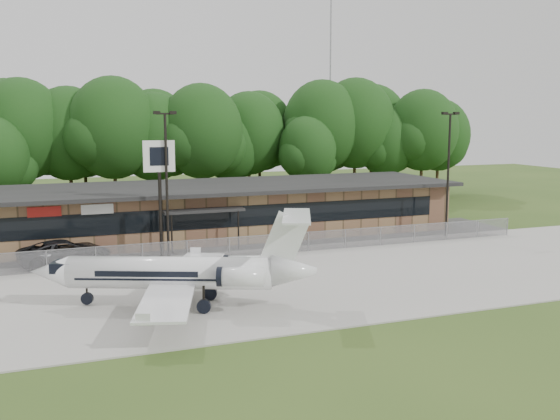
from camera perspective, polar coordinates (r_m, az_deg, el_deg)
name	(u,v)px	position (r m, az deg, el deg)	size (l,w,h in m)	color
ground	(335,322)	(30.72, 5.03, -10.20)	(160.00, 160.00, 0.00)	#304C1B
apron	(278,281)	(37.77, -0.23, -6.52)	(64.00, 18.00, 0.08)	#9E9B93
parking_lot	(226,245)	(48.43, -4.95, -3.20)	(50.00, 9.00, 0.06)	#383835
terminal	(211,210)	(52.28, -6.29, 0.04)	(41.00, 11.65, 4.30)	olive
fence	(243,247)	(44.05, -3.39, -3.37)	(46.00, 0.04, 1.52)	gray
treeline	(170,138)	(69.41, -10.06, 6.46)	(72.00, 12.00, 15.00)	#143912
radio_mast	(330,96)	(81.94, 4.60, 10.36)	(0.20, 0.20, 25.00)	gray
light_pole_mid	(166,174)	(43.56, -10.34, 3.29)	(1.55, 0.30, 10.23)	black
light_pole_right	(448,165)	(52.70, 15.15, 4.02)	(1.55, 0.30, 10.23)	black
business_jet	(181,274)	(32.74, -9.05, -5.79)	(14.70, 13.13, 5.05)	white
suv	(65,252)	(44.37, -19.07, -3.66)	(2.77, 6.01, 1.67)	#2B2B2D
pole_sign	(159,169)	(43.75, -10.98, 3.73)	(2.16, 0.33, 8.24)	black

